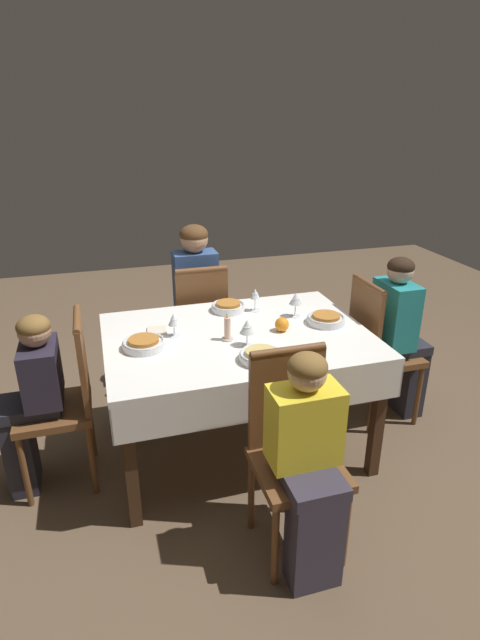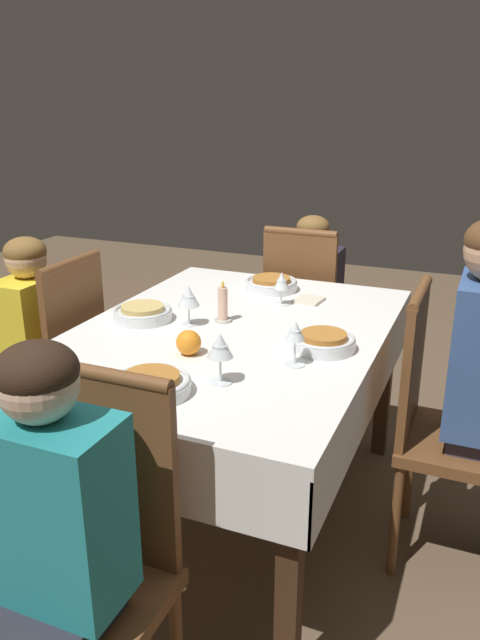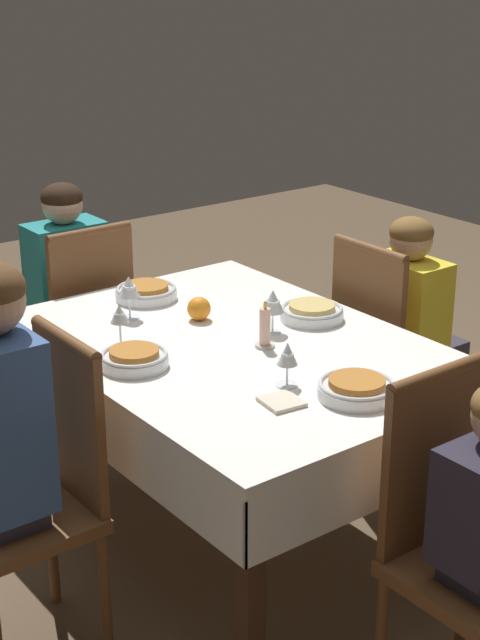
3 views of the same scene
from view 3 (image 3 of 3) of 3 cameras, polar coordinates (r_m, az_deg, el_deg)
The scene contains 19 objects.
ground_plane at distance 3.50m, azimuth -0.20°, elevation -13.00°, with size 8.00×8.00×0.00m, color brown.
dining_table at distance 3.18m, azimuth -0.22°, elevation -2.80°, with size 1.47×1.05×0.76m.
chair_south at distance 2.86m, azimuth -11.50°, elevation -9.43°, with size 0.38×0.39×0.97m.
chair_west at distance 3.95m, azimuth -9.18°, elevation -0.53°, with size 0.39×0.38×0.97m.
chair_east at distance 2.65m, azimuth 12.62°, elevation -12.17°, with size 0.39×0.38×0.97m.
chair_north at distance 3.72m, azimuth 8.46°, elevation -1.84°, with size 0.38×0.39×0.97m.
person_child_teal at distance 4.05m, azimuth -10.32°, elevation 1.11°, with size 0.33×0.30×1.10m.
person_child_yellow at distance 3.82m, azimuth 10.24°, elevation -0.72°, with size 0.30×0.33×1.04m.
bowl_south at distance 2.98m, azimuth -6.17°, elevation -2.22°, with size 0.21×0.21×0.06m.
wine_glass_south at distance 3.11m, azimuth -7.02°, elevation 0.22°, with size 0.07×0.07×0.14m.
bowl_west at distance 3.55m, azimuth -5.47°, elevation 1.65°, with size 0.22×0.22×0.06m.
wine_glass_west at distance 3.35m, azimuth -6.49°, elevation 1.87°, with size 0.07×0.07×0.15m.
bowl_east at distance 2.79m, azimuth 6.80°, elevation -3.96°, with size 0.22×0.22×0.06m.
wine_glass_east at distance 2.82m, azimuth 2.77°, elevation -2.10°, with size 0.07×0.07×0.13m.
bowl_north at distance 3.35m, azimuth 4.20°, elevation 0.48°, with size 0.22×0.22×0.06m.
wine_glass_north at distance 3.20m, azimuth 1.92°, elevation 1.03°, with size 0.08×0.08×0.15m.
candle_centerpiece at distance 3.10m, azimuth 1.46°, elevation -0.58°, with size 0.06×0.06×0.16m.
orange_fruit at distance 3.34m, azimuth -2.40°, elevation 0.67°, with size 0.08×0.08×0.08m, color orange.
napkin_red_folded at distance 2.74m, azimuth 2.44°, elevation -4.77°, with size 0.12×0.12×0.01m.
Camera 3 is at (2.33, -1.75, 1.95)m, focal length 55.00 mm.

